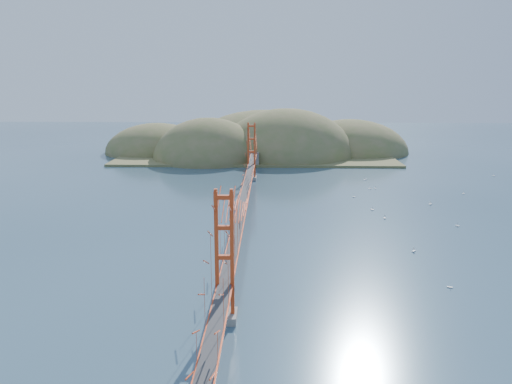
{
  "coord_description": "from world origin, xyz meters",
  "views": [
    {
      "loc": [
        3.82,
        -69.58,
        20.68
      ],
      "look_at": [
        1.78,
        0.0,
        4.47
      ],
      "focal_mm": 35.0,
      "sensor_mm": 36.0,
      "label": 1
    }
  ],
  "objects_px": {
    "bridge": "(244,174)",
    "sailboat_1": "(457,225)",
    "sailboat_2": "(450,286)",
    "sailboat_0": "(385,217)"
  },
  "relations": [
    {
      "from": "bridge",
      "to": "sailboat_2",
      "type": "height_order",
      "value": "bridge"
    },
    {
      "from": "bridge",
      "to": "sailboat_0",
      "type": "xyz_separation_m",
      "value": [
        20.9,
        2.18,
        -6.85
      ]
    },
    {
      "from": "sailboat_2",
      "to": "sailboat_1",
      "type": "distance_m",
      "value": 22.87
    },
    {
      "from": "sailboat_2",
      "to": "sailboat_1",
      "type": "height_order",
      "value": "sailboat_1"
    },
    {
      "from": "sailboat_1",
      "to": "sailboat_0",
      "type": "bearing_deg",
      "value": 158.6
    },
    {
      "from": "sailboat_0",
      "to": "sailboat_1",
      "type": "height_order",
      "value": "sailboat_0"
    },
    {
      "from": "sailboat_1",
      "to": "bridge",
      "type": "bearing_deg",
      "value": 177.16
    },
    {
      "from": "bridge",
      "to": "sailboat_1",
      "type": "relative_size",
      "value": 147.64
    },
    {
      "from": "sailboat_2",
      "to": "sailboat_1",
      "type": "relative_size",
      "value": 1.0
    },
    {
      "from": "bridge",
      "to": "sailboat_2",
      "type": "bearing_deg",
      "value": -46.14
    }
  ]
}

